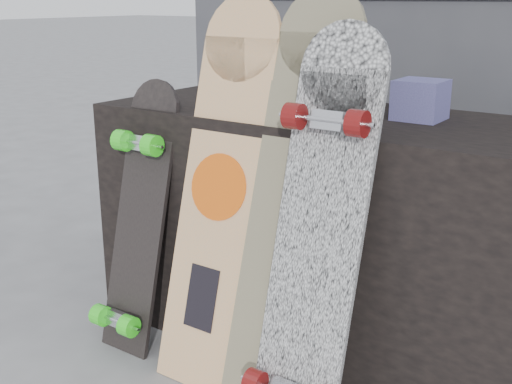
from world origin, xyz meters
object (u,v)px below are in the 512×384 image
Objects in this scene: longboard_celtic at (295,192)px; skateboard_dark at (138,215)px; vendor_table at (332,232)px; longboard_cascadia at (318,227)px; longboard_geisha at (221,181)px.

skateboard_dark is (-0.59, -0.04, -0.17)m from longboard_celtic.
vendor_table is at bearing 34.80° from skateboard_dark.
longboard_cascadia is (0.11, -0.07, -0.06)m from longboard_celtic.
longboard_celtic is 0.61m from skateboard_dark.
vendor_table is 0.47m from longboard_cascadia.
vendor_table is at bearing 57.28° from longboard_geisha.
longboard_celtic is at bearing 3.77° from skateboard_dark.
longboard_cascadia is 1.23× the size of skateboard_dark.
skateboard_dark is at bearing -145.20° from vendor_table.
longboard_cascadia is (0.17, -0.40, 0.17)m from vendor_table.
longboard_cascadia is at bearing -2.39° from skateboard_dark.
longboard_geisha is 0.36m from skateboard_dark.
longboard_geisha is 0.39m from longboard_cascadia.
vendor_table is 0.41m from longboard_celtic.
vendor_table is 0.45m from longboard_geisha.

